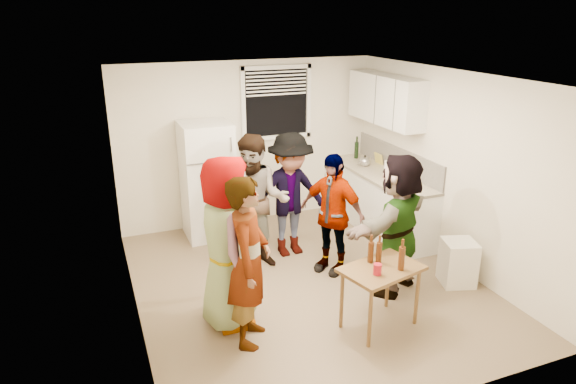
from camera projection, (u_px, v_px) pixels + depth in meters
name	position (u px, v px, depth m)	size (l,w,h in m)	color
room	(306.00, 283.00, 6.33)	(4.00, 4.50, 2.50)	silver
window	(276.00, 103.00, 7.80)	(1.12, 0.10, 1.06)	white
refrigerator	(208.00, 181.00, 7.43)	(0.70, 0.70, 1.70)	white
counter_lower	(379.00, 202.00, 7.78)	(0.60, 2.20, 0.86)	white
countertop	(380.00, 174.00, 7.63)	(0.64, 2.22, 0.04)	#BBB096
backsplash	(398.00, 159.00, 7.67)	(0.03, 2.20, 0.36)	#A49D95
upper_cabinets	(385.00, 99.00, 7.50)	(0.34, 1.60, 0.70)	white
kettle	(365.00, 166.00, 7.95)	(0.22, 0.19, 0.19)	silver
paper_towel	(387.00, 177.00, 7.43)	(0.11, 0.11, 0.24)	white
wine_bottle	(356.00, 158.00, 8.38)	(0.07, 0.07, 0.27)	black
beer_bottle_counter	(400.00, 187.00, 7.00)	(0.06, 0.06, 0.23)	#47230C
blue_cup	(402.00, 190.00, 6.87)	(0.08, 0.08, 0.11)	#1B1BD7
picture_frame	(379.00, 159.00, 8.05)	(0.02, 0.20, 0.16)	gold
trash_bin	(458.00, 265.00, 6.25)	(0.38, 0.38, 0.56)	white
serving_table	(378.00, 325.00, 5.48)	(0.81, 0.54, 0.69)	brown
beer_bottle_table	(401.00, 269.00, 5.21)	(0.06, 0.06, 0.25)	#47230C
red_cup	(377.00, 274.00, 5.12)	(0.08, 0.08, 0.11)	maroon
guest_grey	(230.00, 321.00, 5.55)	(0.90, 1.85, 0.59)	gray
guest_stripe	(251.00, 338.00, 5.26)	(0.64, 1.74, 0.42)	#141933
guest_back_left	(258.00, 264.00, 6.79)	(0.85, 1.76, 0.66)	brown
guest_back_right	(290.00, 253.00, 7.13)	(1.10, 1.70, 0.63)	#45444A
guest_black	(330.00, 269.00, 6.66)	(0.91, 1.56, 0.38)	black
guest_orange	(393.00, 288.00, 6.21)	(1.57, 1.69, 0.50)	#D6613E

